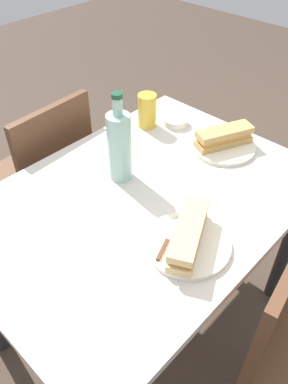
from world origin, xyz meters
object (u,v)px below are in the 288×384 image
object	(u,v)px
plate_near	(222,146)
beer_glass	(147,111)
knife_near	(213,137)
olive_bowl	(176,121)
baguette_sandwich_near	(224,137)
baguette_sandwich_far	(188,234)
dining_table	(144,221)
chair_far	(47,173)
knife_far	(167,240)
water_bottle	(119,146)
plate_far	(187,244)

from	to	relation	value
plate_near	beer_glass	size ratio (longest dim) A/B	1.80
knife_near	olive_bowl	bearing A→B (deg)	92.42
baguette_sandwich_near	baguette_sandwich_far	world-z (taller)	same
knife_near	dining_table	bearing A→B (deg)	-176.20
chair_far	knife_near	xyz separation A→B (m)	(0.42, -0.58, 0.26)
knife_far	water_bottle	size ratio (longest dim) A/B	0.54
knife_far	beer_glass	bearing A→B (deg)	48.28
knife_far	plate_far	bearing A→B (deg)	-52.38
plate_near	knife_far	distance (m)	0.54
chair_far	beer_glass	xyz separation A→B (m)	(0.32, -0.32, 0.31)
baguette_sandwich_far	olive_bowl	xyz separation A→B (m)	(0.48, 0.45, -0.03)
plate_near	knife_far	bearing A→B (deg)	-162.25
dining_table	plate_near	xyz separation A→B (m)	(0.41, -0.02, 0.12)
plate_far	olive_bowl	distance (m)	0.66
water_bottle	beer_glass	bearing A→B (deg)	27.85
chair_far	baguette_sandwich_near	xyz separation A→B (m)	(0.41, -0.64, 0.29)
dining_table	baguette_sandwich_near	bearing A→B (deg)	-3.47
chair_far	knife_far	size ratio (longest dim) A/B	5.08
baguette_sandwich_near	plate_far	size ratio (longest dim) A/B	0.91
plate_near	baguette_sandwich_near	xyz separation A→B (m)	(0.00, 0.00, 0.04)
baguette_sandwich_near	beer_glass	size ratio (longest dim) A/B	1.63
baguette_sandwich_near	water_bottle	bearing A→B (deg)	158.06
beer_glass	water_bottle	bearing A→B (deg)	-152.15
chair_far	olive_bowl	bearing A→B (deg)	-44.19
plate_near	knife_far	xyz separation A→B (m)	(-0.51, -0.16, 0.01)
plate_near	water_bottle	distance (m)	0.44
baguette_sandwich_far	beer_glass	bearing A→B (deg)	53.28
plate_far	knife_near	bearing A→B (deg)	28.29
dining_table	beer_glass	size ratio (longest dim) A/B	8.31
chair_far	olive_bowl	xyz separation A→B (m)	(0.41, -0.40, 0.26)
water_bottle	baguette_sandwich_far	bearing A→B (deg)	-103.68
plate_near	olive_bowl	bearing A→B (deg)	89.07
knife_near	water_bottle	bearing A→B (deg)	165.49
beer_glass	olive_bowl	world-z (taller)	beer_glass
beer_glass	baguette_sandwich_near	bearing A→B (deg)	-75.19
olive_bowl	beer_glass	bearing A→B (deg)	137.51
plate_far	dining_table	bearing A→B (deg)	73.99
dining_table	chair_far	world-z (taller)	chair_far
dining_table	plate_near	bearing A→B (deg)	-3.47
plate_near	water_bottle	bearing A→B (deg)	158.06
baguette_sandwich_far	knife_far	world-z (taller)	baguette_sandwich_far
water_bottle	beer_glass	xyz separation A→B (m)	(0.30, 0.16, -0.06)
water_bottle	knife_near	bearing A→B (deg)	-14.51
olive_bowl	dining_table	bearing A→B (deg)	-152.88
plate_far	beer_glass	size ratio (longest dim) A/B	1.80
chair_far	baguette_sandwich_near	world-z (taller)	chair_far
plate_near	olive_bowl	distance (m)	0.24
baguette_sandwich_near	olive_bowl	bearing A→B (deg)	89.07
plate_near	plate_far	world-z (taller)	same
chair_far	olive_bowl	distance (m)	0.63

